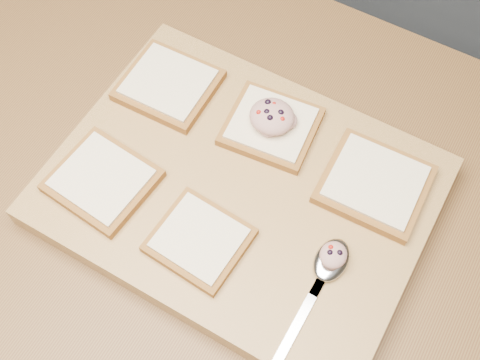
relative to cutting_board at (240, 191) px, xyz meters
The scene contains 10 objects.
island_counter 0.49m from the cutting_board, ahead, with size 2.00×0.80×0.90m.
cutting_board is the anchor object (origin of this frame).
bread_far_left 0.19m from the cutting_board, 152.84° to the left, with size 0.13×0.12×0.02m.
bread_far_center 0.10m from the cutting_board, 93.59° to the left, with size 0.13×0.12×0.02m.
bread_far_right 0.18m from the cutting_board, 28.76° to the left, with size 0.13×0.12×0.02m.
bread_near_left 0.18m from the cutting_board, 150.86° to the right, with size 0.13×0.12×0.02m.
bread_near_center 0.10m from the cutting_board, 91.90° to the right, with size 0.11×0.11×0.02m.
tuna_salad_dollop 0.11m from the cutting_board, 93.57° to the left, with size 0.06×0.06×0.03m.
spoon 0.16m from the cutting_board, 19.21° to the right, with size 0.04×0.20×0.01m.
spoon_salad 0.16m from the cutting_board, 14.01° to the right, with size 0.03×0.04×0.02m.
Camera 1 is at (0.04, -0.31, 1.63)m, focal length 45.00 mm.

